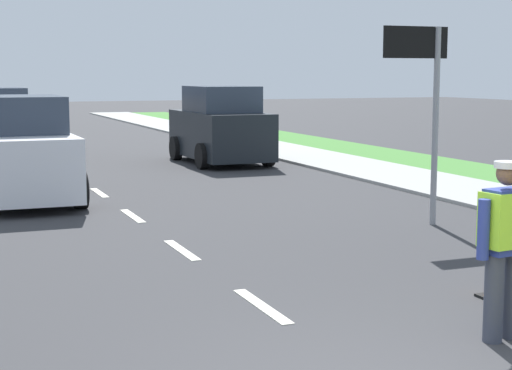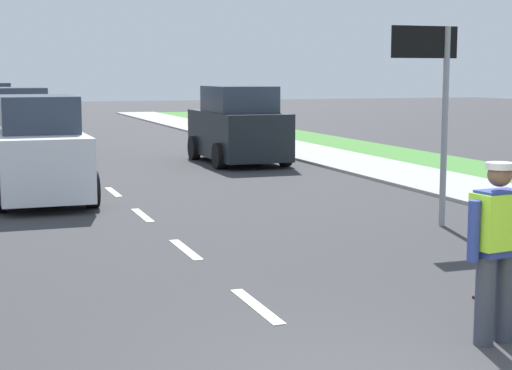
# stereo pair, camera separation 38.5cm
# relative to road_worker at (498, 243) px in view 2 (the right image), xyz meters

# --- Properties ---
(ground_plane) EXTENTS (96.00, 96.00, 0.00)m
(ground_plane) POSITION_rel_road_worker_xyz_m (-1.69, 20.13, -0.93)
(ground_plane) COLOR #333335
(sidewalk_right) EXTENTS (2.40, 72.00, 0.14)m
(sidewalk_right) POSITION_rel_road_worker_xyz_m (5.51, 9.13, -0.93)
(sidewalk_right) COLOR #9E9E99
(sidewalk_right) RESTS_ON ground
(lane_center_line) EXTENTS (0.14, 46.40, 0.01)m
(lane_center_line) POSITION_rel_road_worker_xyz_m (-1.69, 24.33, -0.93)
(lane_center_line) COLOR silver
(lane_center_line) RESTS_ON ground
(road_worker) EXTENTS (0.75, 0.44, 1.67)m
(road_worker) POSITION_rel_road_worker_xyz_m (0.00, 0.00, 0.00)
(road_worker) COLOR #383D4C
(road_worker) RESTS_ON ground
(lane_direction_sign) EXTENTS (1.16, 0.11, 3.20)m
(lane_direction_sign) POSITION_rel_road_worker_xyz_m (2.48, 5.25, 1.48)
(lane_direction_sign) COLOR gray
(lane_direction_sign) RESTS_ON ground
(traffic_cone_near) EXTENTS (0.36, 0.36, 0.62)m
(traffic_cone_near) POSITION_rel_road_worker_xyz_m (0.84, 1.16, -0.62)
(traffic_cone_near) COLOR black
(traffic_cone_near) RESTS_ON ground
(car_oncoming_lead) EXTENTS (1.87, 4.14, 2.04)m
(car_oncoming_lead) POSITION_rel_road_worker_xyz_m (-3.21, 10.29, 0.01)
(car_oncoming_lead) COLOR silver
(car_oncoming_lead) RESTS_ON ground
(car_parked_far) EXTENTS (2.07, 3.98, 2.12)m
(car_parked_far) POSITION_rel_road_worker_xyz_m (2.56, 15.37, 0.06)
(car_parked_far) COLOR black
(car_parked_far) RESTS_ON ground
(car_oncoming_second) EXTENTS (2.09, 4.31, 2.07)m
(car_oncoming_second) POSITION_rel_road_worker_xyz_m (-3.15, 18.42, 0.03)
(car_oncoming_second) COLOR silver
(car_oncoming_second) RESTS_ON ground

